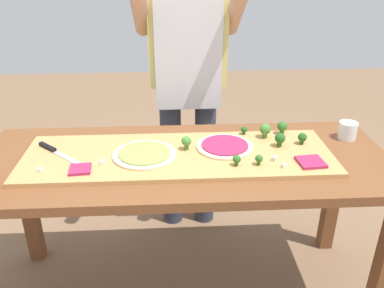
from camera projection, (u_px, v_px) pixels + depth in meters
The scene contains 22 objects.
ground_plane at pixel (186, 288), 2.03m from camera, with size 8.00×8.00×0.00m, color brown.
prep_table at pixel (185, 178), 1.75m from camera, with size 1.75×0.69×0.76m.
cutting_board at pixel (178, 155), 1.70m from camera, with size 1.30×0.42×0.02m, color tan.
chefs_knife at pixel (53, 150), 1.70m from camera, with size 0.21×0.20×0.02m.
pizza_whole_beet_magenta at pixel (225, 146), 1.74m from camera, with size 0.25×0.25×0.02m.
pizza_whole_pesto_green at pixel (145, 154), 1.67m from camera, with size 0.27×0.27×0.02m.
pizza_slice_far_left at pixel (311, 162), 1.61m from camera, with size 0.10×0.10×0.01m, color #9E234C.
pizza_slice_near_right at pixel (80, 169), 1.56m from camera, with size 0.08×0.08×0.01m, color #9E234C.
broccoli_floret_center_right at pixel (244, 130), 1.86m from camera, with size 0.03×0.03×0.04m.
broccoli_floret_front_right at pixel (259, 159), 1.59m from camera, with size 0.03×0.03×0.04m.
broccoli_floret_back_right at pixel (237, 159), 1.59m from camera, with size 0.03×0.03×0.05m.
broccoli_floret_center_left at pixel (265, 130), 1.82m from camera, with size 0.05×0.05×0.07m.
broccoli_floret_back_mid at pixel (186, 142), 1.71m from camera, with size 0.04×0.04×0.06m.
broccoli_floret_back_left at pixel (302, 138), 1.76m from camera, with size 0.04×0.04×0.05m.
broccoli_floret_front_left at pixel (282, 127), 1.85m from camera, with size 0.05×0.05×0.06m.
broccoli_floret_front_mid at pixel (280, 139), 1.74m from camera, with size 0.05×0.05×0.06m.
cheese_crumble_a at pixel (102, 162), 1.60m from camera, with size 0.02×0.02×0.02m, color white.
cheese_crumble_b at pixel (40, 170), 1.55m from camera, with size 0.02×0.02×0.02m, color white.
cheese_crumble_c at pixel (275, 158), 1.63m from camera, with size 0.02×0.02×0.02m, color silver.
cheese_crumble_d at pixel (284, 165), 1.58m from camera, with size 0.02×0.02×0.02m, color white.
flour_cup at pixel (347, 131), 1.85m from camera, with size 0.08×0.08×0.08m.
cook_center at pixel (188, 65), 2.11m from camera, with size 0.54×0.39×1.67m.
Camera 1 is at (-0.06, -1.50, 1.55)m, focal length 37.33 mm.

